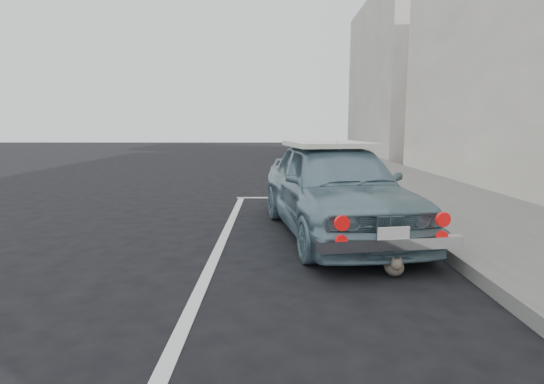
# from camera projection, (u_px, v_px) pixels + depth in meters

# --- Properties ---
(ground) EXTENTS (80.00, 80.00, 0.00)m
(ground) POSITION_uv_depth(u_px,v_px,m) (302.00, 357.00, 2.88)
(ground) COLOR black
(ground) RESTS_ON ground
(building_far) EXTENTS (3.50, 10.00, 8.00)m
(building_far) POSITION_uv_depth(u_px,v_px,m) (400.00, 79.00, 22.01)
(building_far) COLOR #B0A89F
(building_far) RESTS_ON ground
(pline_front) EXTENTS (3.00, 0.12, 0.01)m
(pline_front) POSITION_uv_depth(u_px,v_px,m) (305.00, 198.00, 9.30)
(pline_front) COLOR silver
(pline_front) RESTS_ON ground
(pline_side) EXTENTS (0.12, 7.00, 0.01)m
(pline_side) POSITION_uv_depth(u_px,v_px,m) (223.00, 240.00, 5.85)
(pline_side) COLOR silver
(pline_side) RESTS_ON ground
(retro_coupe) EXTENTS (2.21, 4.20, 1.36)m
(retro_coupe) POSITION_uv_depth(u_px,v_px,m) (334.00, 187.00, 6.12)
(retro_coupe) COLOR #6E909D
(retro_coupe) RESTS_ON ground
(cat) EXTENTS (0.24, 0.46, 0.25)m
(cat) POSITION_uv_depth(u_px,v_px,m) (394.00, 265.00, 4.43)
(cat) COLOR #77675B
(cat) RESTS_ON ground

